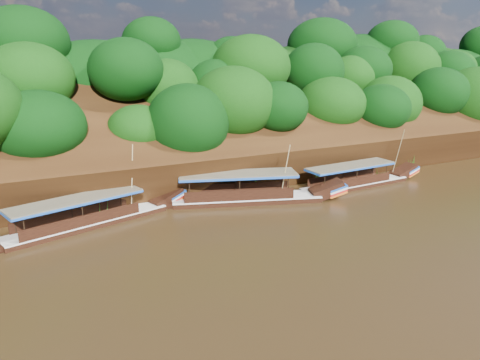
# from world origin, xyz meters

# --- Properties ---
(ground) EXTENTS (160.00, 160.00, 0.00)m
(ground) POSITION_xyz_m (0.00, 0.00, 0.00)
(ground) COLOR black
(ground) RESTS_ON ground
(riverbank) EXTENTS (120.00, 30.06, 19.40)m
(riverbank) POSITION_xyz_m (-0.01, 22.73, 1.89)
(riverbank) COLOR black
(riverbank) RESTS_ON ground
(boat_0) EXTENTS (13.47, 2.73, 5.55)m
(boat_0) POSITION_xyz_m (11.18, 6.94, 0.49)
(boat_0) COLOR black
(boat_0) RESTS_ON ground
(boat_1) EXTENTS (14.51, 6.41, 5.41)m
(boat_1) POSITION_xyz_m (0.21, 7.15, 0.57)
(boat_1) COLOR black
(boat_1) RESTS_ON ground
(boat_2) EXTENTS (14.10, 5.72, 5.78)m
(boat_2) POSITION_xyz_m (-12.54, 7.76, 0.50)
(boat_2) COLOR black
(boat_2) RESTS_ON ground
(reeds) EXTENTS (48.49, 2.45, 1.79)m
(reeds) POSITION_xyz_m (-2.22, 9.42, 0.81)
(reeds) COLOR #326218
(reeds) RESTS_ON ground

